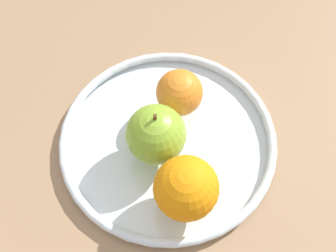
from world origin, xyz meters
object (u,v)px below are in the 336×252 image
orange_back_right (186,188)px  fruit_bowl (168,140)px  orange_back_left (179,93)px  apple (155,133)px

orange_back_right → fruit_bowl: bearing=-124.7°
orange_back_right → orange_back_left: bearing=-135.8°
fruit_bowl → apple: bearing=-5.0°
apple → orange_back_left: bearing=-163.9°
apple → orange_back_left: 7.38cm
apple → fruit_bowl: bearing=175.0°
orange_back_left → orange_back_right: orange_back_right is taller
fruit_bowl → apple: size_ratio=3.47×
fruit_bowl → orange_back_right: (5.21, 7.51, 4.82)cm
orange_back_left → orange_back_right: bearing=44.2°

